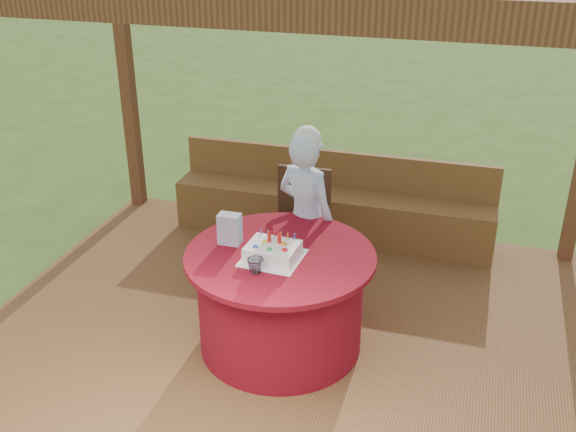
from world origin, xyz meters
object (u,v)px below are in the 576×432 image
object	(u,v)px
bench	(332,210)
elderly_woman	(306,216)
birthday_cake	(273,251)
gift_bag	(230,229)
drinking_glass	(255,266)
table	(280,299)
chair	(301,216)

from	to	relation	value
bench	elderly_woman	xyz separation A→B (m)	(0.05, -1.13, 0.46)
birthday_cake	gift_bag	distance (m)	0.38
birthday_cake	drinking_glass	bearing A→B (deg)	-102.96
table	chair	distance (m)	1.10
table	birthday_cake	size ratio (longest dim) A/B	3.22
elderly_woman	gift_bag	size ratio (longest dim) A/B	6.56
table	bench	bearing A→B (deg)	91.30
bench	gift_bag	size ratio (longest dim) A/B	13.52
bench	chair	world-z (taller)	chair
chair	elderly_woman	distance (m)	0.50
table	drinking_glass	xyz separation A→B (m)	(-0.08, -0.29, 0.42)
bench	table	distance (m)	1.80
drinking_glass	birthday_cake	bearing A→B (deg)	77.04
bench	table	xyz separation A→B (m)	(0.04, -1.80, 0.12)
table	elderly_woman	distance (m)	0.75
drinking_glass	gift_bag	bearing A→B (deg)	132.07
gift_bag	drinking_glass	world-z (taller)	gift_bag
birthday_cake	bench	bearing A→B (deg)	90.35
bench	birthday_cake	bearing A→B (deg)	-89.65
birthday_cake	gift_bag	world-z (taller)	gift_bag
bench	chair	size ratio (longest dim) A/B	3.30
table	chair	bearing A→B (deg)	98.00
elderly_woman	gift_bag	xyz separation A→B (m)	(-0.39, -0.62, 0.13)
bench	birthday_cake	xyz separation A→B (m)	(0.01, -1.87, 0.54)
chair	gift_bag	world-z (taller)	gift_bag
chair	gift_bag	xyz separation A→B (m)	(-0.23, -1.04, 0.35)
bench	drinking_glass	bearing A→B (deg)	-91.03
bench	birthday_cake	size ratio (longest dim) A/B	7.31
table	chair	size ratio (longest dim) A/B	1.45
birthday_cake	drinking_glass	distance (m)	0.22
bench	elderly_woman	size ratio (longest dim) A/B	2.06
chair	elderly_woman	bearing A→B (deg)	-69.28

